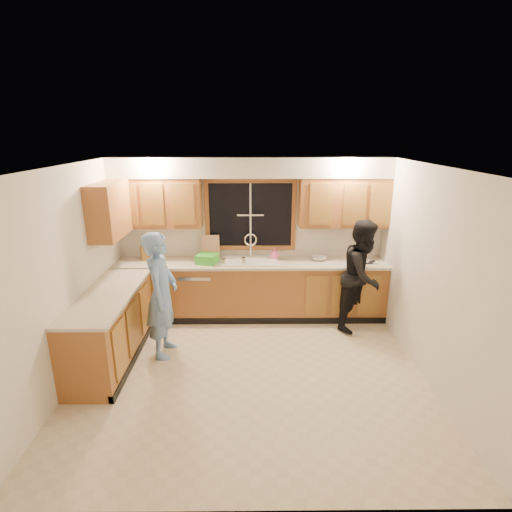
% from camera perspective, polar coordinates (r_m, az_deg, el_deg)
% --- Properties ---
extents(floor, '(4.20, 4.20, 0.00)m').
position_cam_1_polar(floor, '(5.16, -0.81, -16.24)').
color(floor, beige).
rests_on(floor, ground).
extents(ceiling, '(4.20, 4.20, 0.00)m').
position_cam_1_polar(ceiling, '(4.31, -0.95, 12.63)').
color(ceiling, silver).
extents(wall_back, '(4.20, 0.00, 4.20)m').
position_cam_1_polar(wall_back, '(6.40, -0.78, 2.83)').
color(wall_back, white).
rests_on(wall_back, ground).
extents(wall_left, '(0.00, 3.80, 3.80)m').
position_cam_1_polar(wall_left, '(5.06, -25.43, -2.89)').
color(wall_left, white).
rests_on(wall_left, ground).
extents(wall_right, '(0.00, 3.80, 3.80)m').
position_cam_1_polar(wall_right, '(5.03, 23.81, -2.78)').
color(wall_right, white).
rests_on(wall_right, ground).
extents(base_cabinets_back, '(4.20, 0.60, 0.88)m').
position_cam_1_polar(base_cabinets_back, '(6.37, -0.76, -4.92)').
color(base_cabinets_back, '#A05F2E').
rests_on(base_cabinets_back, ground).
extents(base_cabinets_left, '(0.60, 1.90, 0.88)m').
position_cam_1_polar(base_cabinets_left, '(5.55, -20.02, -9.58)').
color(base_cabinets_left, '#A05F2E').
rests_on(base_cabinets_left, ground).
extents(countertop_back, '(4.20, 0.63, 0.04)m').
position_cam_1_polar(countertop_back, '(6.20, -0.78, -1.03)').
color(countertop_back, beige).
rests_on(countertop_back, base_cabinets_back).
extents(countertop_left, '(0.63, 1.90, 0.04)m').
position_cam_1_polar(countertop_left, '(5.36, -20.37, -5.19)').
color(countertop_left, beige).
rests_on(countertop_left, base_cabinets_left).
extents(upper_cabinets_left, '(1.35, 0.33, 0.75)m').
position_cam_1_polar(upper_cabinets_left, '(6.29, -14.01, 7.41)').
color(upper_cabinets_left, '#A05F2E').
rests_on(upper_cabinets_left, wall_back).
extents(upper_cabinets_right, '(1.35, 0.33, 0.75)m').
position_cam_1_polar(upper_cabinets_right, '(6.28, 12.42, 7.50)').
color(upper_cabinets_right, '#A05F2E').
rests_on(upper_cabinets_right, wall_back).
extents(upper_cabinets_return, '(0.33, 0.90, 0.75)m').
position_cam_1_polar(upper_cabinets_return, '(5.86, -20.25, 6.15)').
color(upper_cabinets_return, '#A05F2E').
rests_on(upper_cabinets_return, wall_left).
extents(soffit, '(4.20, 0.35, 0.30)m').
position_cam_1_polar(soffit, '(6.05, -0.83, 12.55)').
color(soffit, silver).
rests_on(soffit, wall_back).
extents(window_frame, '(1.44, 0.03, 1.14)m').
position_cam_1_polar(window_frame, '(6.32, -0.79, 5.88)').
color(window_frame, black).
rests_on(window_frame, wall_back).
extents(sink, '(0.86, 0.52, 0.57)m').
position_cam_1_polar(sink, '(6.23, -0.78, -1.29)').
color(sink, white).
rests_on(sink, countertop_back).
extents(dishwasher, '(0.60, 0.56, 0.82)m').
position_cam_1_polar(dishwasher, '(6.44, -8.38, -5.17)').
color(dishwasher, white).
rests_on(dishwasher, floor).
extents(stove, '(0.58, 0.75, 0.90)m').
position_cam_1_polar(stove, '(5.08, -22.13, -12.33)').
color(stove, white).
rests_on(stove, floor).
extents(man, '(0.43, 0.63, 1.68)m').
position_cam_1_polar(man, '(5.31, -13.34, -5.45)').
color(man, '#6C92CC').
rests_on(man, floor).
extents(woman, '(1.01, 1.02, 1.67)m').
position_cam_1_polar(woman, '(6.09, 15.05, -2.67)').
color(woman, black).
rests_on(woman, floor).
extents(knife_block, '(0.15, 0.15, 0.22)m').
position_cam_1_polar(knife_block, '(6.50, -15.59, 0.40)').
color(knife_block, '#A16C2C').
rests_on(knife_block, countertop_back).
extents(cutting_board, '(0.29, 0.13, 0.37)m').
position_cam_1_polar(cutting_board, '(6.35, -6.52, 1.28)').
color(cutting_board, tan).
rests_on(cutting_board, countertop_back).
extents(dish_crate, '(0.36, 0.35, 0.14)m').
position_cam_1_polar(dish_crate, '(6.17, -7.00, -0.38)').
color(dish_crate, green).
rests_on(dish_crate, countertop_back).
extents(soap_bottle, '(0.12, 0.12, 0.20)m').
position_cam_1_polar(soap_bottle, '(6.27, 2.73, 0.32)').
color(soap_bottle, pink).
rests_on(soap_bottle, countertop_back).
extents(bowl, '(0.26, 0.26, 0.06)m').
position_cam_1_polar(bowl, '(6.35, 8.98, -0.35)').
color(bowl, silver).
rests_on(bowl, countertop_back).
extents(can_left, '(0.06, 0.06, 0.11)m').
position_cam_1_polar(can_left, '(6.02, -4.64, -0.90)').
color(can_left, beige).
rests_on(can_left, countertop_back).
extents(can_right, '(0.08, 0.08, 0.13)m').
position_cam_1_polar(can_right, '(6.01, -1.76, -0.80)').
color(can_right, beige).
rests_on(can_right, countertop_back).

